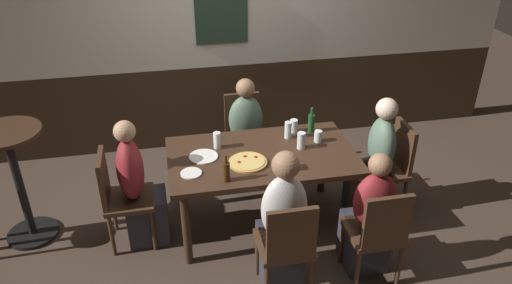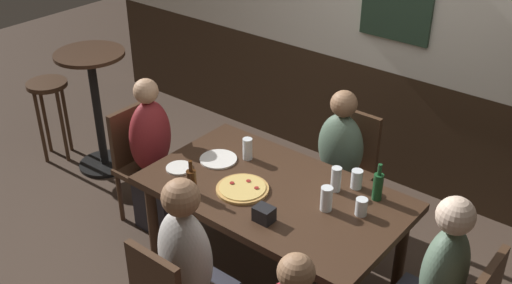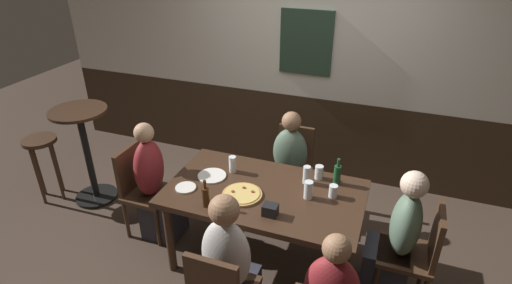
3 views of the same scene
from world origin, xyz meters
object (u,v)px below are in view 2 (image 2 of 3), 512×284
(condiment_caddy, at_px, (264,214))
(beer_bottle_brown, at_px, (192,181))
(pint_glass_stout, at_px, (336,180))
(beer_glass_tall, at_px, (248,150))
(side_bar_table, at_px, (96,102))
(dining_table, at_px, (274,201))
(person_head_west, at_px, (158,167))
(chair_head_west, at_px, (142,159))
(person_mid_far, at_px, (335,177))
(bar_stool, at_px, (49,99))
(beer_bottle_green, at_px, (378,186))
(plate_white_small, at_px, (179,168))
(person_mid_near, at_px, (193,283))
(tumbler_short, at_px, (361,208))
(plate_white_large, at_px, (218,159))
(beer_glass_half, at_px, (326,200))
(pizza, at_px, (242,189))
(pint_glass_amber, at_px, (357,180))
(chair_mid_far, at_px, (347,165))

(condiment_caddy, bearing_deg, beer_bottle_brown, -172.81)
(beer_bottle_brown, bearing_deg, pint_glass_stout, 41.63)
(beer_glass_tall, xyz_separation_m, side_bar_table, (-1.68, 0.06, -0.19))
(dining_table, bearing_deg, side_bar_table, 173.09)
(person_head_west, bearing_deg, chair_head_west, 180.00)
(person_mid_far, distance_m, bar_stool, 2.56)
(person_head_west, bearing_deg, person_mid_far, 34.13)
(person_head_west, height_order, beer_glass_tall, person_head_west)
(beer_bottle_green, height_order, plate_white_small, beer_bottle_green)
(beer_glass_tall, distance_m, bar_stool, 2.14)
(pint_glass_stout, relative_size, bar_stool, 0.22)
(person_mid_near, relative_size, beer_bottle_green, 5.00)
(tumbler_short, xyz_separation_m, beer_bottle_brown, (-0.89, -0.46, 0.04))
(chair_head_west, distance_m, condiment_caddy, 1.41)
(tumbler_short, height_order, plate_white_large, tumbler_short)
(pint_glass_stout, distance_m, beer_bottle_green, 0.25)
(person_mid_far, distance_m, beer_glass_tall, 0.72)
(person_mid_near, distance_m, beer_bottle_green, 1.20)
(beer_bottle_brown, relative_size, plate_white_small, 1.35)
(beer_glass_tall, bearing_deg, beer_glass_half, -11.98)
(dining_table, xyz_separation_m, beer_bottle_green, (0.53, 0.31, 0.18))
(pizza, bearing_deg, bar_stool, 174.68)
(dining_table, distance_m, pint_glass_amber, 0.52)
(beer_glass_half, relative_size, beer_bottle_brown, 0.65)
(pizza, distance_m, pint_glass_stout, 0.56)
(person_mid_near, distance_m, beer_glass_half, 0.88)
(beer_glass_half, height_order, beer_bottle_green, beer_bottle_green)
(pint_glass_amber, distance_m, beer_bottle_green, 0.16)
(plate_white_small, height_order, bar_stool, plate_white_small)
(chair_mid_far, xyz_separation_m, person_mid_far, (-0.00, -0.16, -0.03))
(pint_glass_stout, relative_size, beer_bottle_green, 0.66)
(pint_glass_amber, bearing_deg, beer_bottle_brown, -137.06)
(chair_mid_far, distance_m, person_mid_far, 0.17)
(pint_glass_stout, bearing_deg, side_bar_table, 179.68)
(person_mid_far, distance_m, person_head_west, 1.27)
(dining_table, height_order, pint_glass_stout, pint_glass_stout)
(person_mid_far, bearing_deg, beer_bottle_green, -37.38)
(person_head_west, height_order, pizza, person_head_west)
(beer_glass_half, distance_m, pint_glass_amber, 0.31)
(chair_mid_far, distance_m, beer_bottle_brown, 1.31)
(beer_bottle_green, height_order, side_bar_table, side_bar_table)
(tumbler_short, height_order, beer_bottle_green, beer_bottle_green)
(beer_glass_tall, relative_size, beer_bottle_green, 0.62)
(pint_glass_stout, bearing_deg, bar_stool, -177.17)
(person_mid_near, bearing_deg, pizza, 103.75)
(dining_table, distance_m, person_head_west, 1.07)
(beer_glass_tall, bearing_deg, chair_mid_far, 62.74)
(beer_bottle_green, relative_size, side_bar_table, 0.23)
(chair_mid_far, xyz_separation_m, beer_bottle_brown, (-0.36, -1.22, 0.33))
(tumbler_short, relative_size, beer_bottle_green, 0.44)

